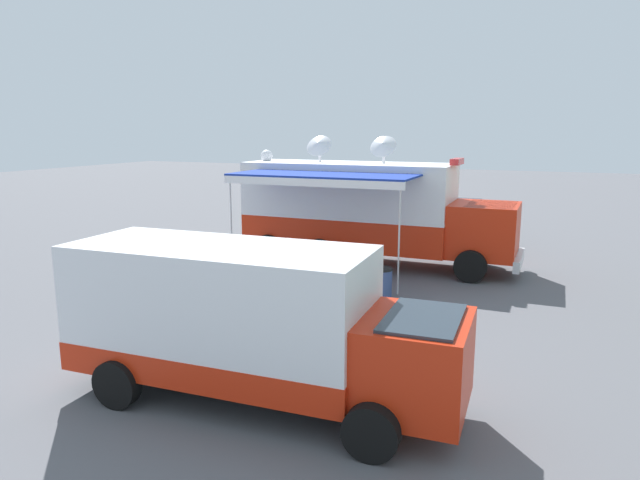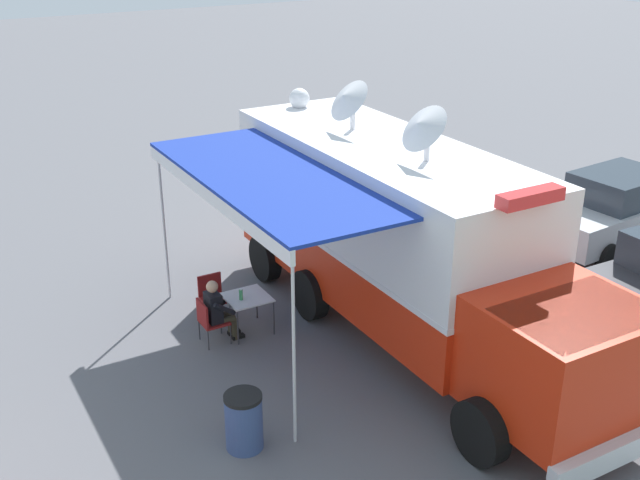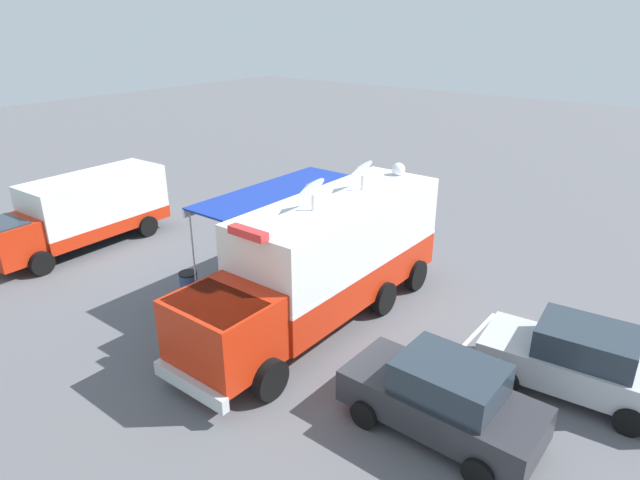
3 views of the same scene
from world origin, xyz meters
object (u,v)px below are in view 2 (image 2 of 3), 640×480
object	(u,v)px
folding_chair_at_table	(209,319)
water_bottle	(241,294)
folding_table	(247,299)
command_truck	(403,236)
car_behind_truck	(615,209)
folding_chair_beside_table	(212,293)
seated_responder	(218,309)
trash_bin	(244,421)

from	to	relation	value
folding_chair_at_table	water_bottle	bearing A→B (deg)	-179.10
folding_table	folding_chair_at_table	xyz separation A→B (m)	(0.80, 0.07, -0.16)
command_truck	car_behind_truck	xyz separation A→B (m)	(-6.79, -0.91, -1.07)
folding_chair_beside_table	car_behind_truck	size ratio (longest dim) A/B	0.20
command_truck	seated_responder	distance (m)	3.64
command_truck	water_bottle	size ratio (longest dim) A/B	42.41
folding_chair_at_table	trash_bin	xyz separation A→B (m)	(0.71, 3.07, -0.06)
command_truck	folding_table	xyz separation A→B (m)	(2.51, -1.40, -1.27)
command_truck	folding_chair_at_table	distance (m)	3.85
seated_responder	folding_chair_beside_table	bearing A→B (deg)	-105.68
folding_chair_beside_table	folding_table	bearing A→B (deg)	112.63
folding_chair_at_table	trash_bin	distance (m)	3.15
command_truck	folding_table	distance (m)	3.15
car_behind_truck	water_bottle	bearing A→B (deg)	-2.67
folding_chair_at_table	folding_chair_beside_table	size ratio (longest dim) A/B	1.00
seated_responder	car_behind_truck	size ratio (longest dim) A/B	0.29
folding_chair_beside_table	car_behind_truck	xyz separation A→B (m)	(-9.66, 1.34, 0.37)
command_truck	trash_bin	bearing A→B (deg)	23.30
folding_chair_beside_table	command_truck	bearing A→B (deg)	141.87
water_bottle	seated_responder	distance (m)	0.50
trash_bin	seated_responder	bearing A→B (deg)	-106.31
command_truck	folding_chair_at_table	bearing A→B (deg)	-21.95
car_behind_truck	folding_chair_beside_table	bearing A→B (deg)	-7.93
folding_chair_at_table	folding_chair_beside_table	world-z (taller)	same
water_bottle	seated_responder	size ratio (longest dim) A/B	0.18
folding_table	seated_responder	size ratio (longest dim) A/B	0.64
folding_chair_at_table	trash_bin	world-z (taller)	trash_bin
folding_chair_beside_table	seated_responder	bearing A→B (deg)	74.32
trash_bin	command_truck	bearing A→B (deg)	-156.70
command_truck	seated_responder	bearing A→B (deg)	-23.16
folding_chair_beside_table	trash_bin	distance (m)	4.15
command_truck	trash_bin	world-z (taller)	command_truck
water_bottle	trash_bin	bearing A→B (deg)	66.03
water_bottle	car_behind_truck	bearing A→B (deg)	177.33
folding_table	trash_bin	distance (m)	3.48
folding_chair_at_table	car_behind_truck	xyz separation A→B (m)	(-10.10, 0.43, 0.37)
folding_table	folding_chair_at_table	distance (m)	0.82
command_truck	folding_table	size ratio (longest dim) A/B	11.83
water_bottle	car_behind_truck	size ratio (longest dim) A/B	0.05
command_truck	seated_responder	size ratio (longest dim) A/B	7.60
folding_table	water_bottle	bearing A→B (deg)	21.33
command_truck	car_behind_truck	distance (m)	6.93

